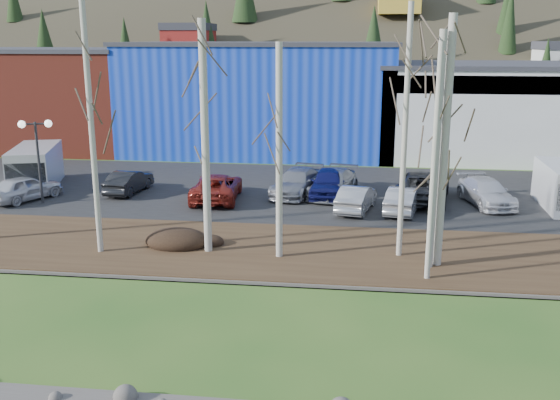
# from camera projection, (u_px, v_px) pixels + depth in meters

# --- Properties ---
(river) EXTENTS (80.00, 8.00, 0.90)m
(river) POSITION_uv_depth(u_px,v_px,m) (301.00, 336.00, 18.50)
(river) COLOR #111B31
(river) RESTS_ON ground
(far_bank_rocks) EXTENTS (80.00, 0.80, 0.46)m
(far_bank_rocks) POSITION_uv_depth(u_px,v_px,m) (312.00, 283.00, 22.44)
(far_bank_rocks) COLOR #47423D
(far_bank_rocks) RESTS_ON ground
(far_bank) EXTENTS (80.00, 7.00, 0.15)m
(far_bank) POSITION_uv_depth(u_px,v_px,m) (318.00, 252.00, 25.49)
(far_bank) COLOR #382616
(far_bank) RESTS_ON ground
(parking_lot) EXTENTS (80.00, 14.00, 0.14)m
(parking_lot) POSITION_uv_depth(u_px,v_px,m) (330.00, 192.00, 35.58)
(parking_lot) COLOR black
(parking_lot) RESTS_ON ground
(building_brick) EXTENTS (16.32, 12.24, 7.80)m
(building_brick) POSITION_uv_depth(u_px,v_px,m) (45.00, 97.00, 50.95)
(building_brick) COLOR maroon
(building_brick) RESTS_ON ground
(building_blue) EXTENTS (20.40, 12.24, 8.30)m
(building_blue) POSITION_uv_depth(u_px,v_px,m) (263.00, 96.00, 48.72)
(building_blue) COLOR #0D31B5
(building_blue) RESTS_ON ground
(building_white) EXTENTS (18.36, 12.24, 6.80)m
(building_white) POSITION_uv_depth(u_px,v_px,m) (500.00, 109.00, 46.72)
(building_white) COLOR silver
(building_white) RESTS_ON ground
(dirt_mound) EXTENTS (2.69, 1.90, 0.53)m
(dirt_mound) POSITION_uv_depth(u_px,v_px,m) (177.00, 239.00, 26.07)
(dirt_mound) COLOR black
(dirt_mound) RESTS_ON far_bank
(birch_1) EXTENTS (0.23, 0.23, 10.44)m
(birch_1) POSITION_uv_depth(u_px,v_px,m) (91.00, 123.00, 24.10)
(birch_1) COLOR beige
(birch_1) RESTS_ON far_bank
(birch_2) EXTENTS (0.31, 0.31, 9.14)m
(birch_2) POSITION_uv_depth(u_px,v_px,m) (205.00, 140.00, 24.34)
(birch_2) COLOR beige
(birch_2) RESTS_ON far_bank
(birch_3) EXTENTS (0.26, 0.26, 8.29)m
(birch_3) POSITION_uv_depth(u_px,v_px,m) (279.00, 153.00, 23.79)
(birch_3) COLOR beige
(birch_3) RESTS_ON far_bank
(birch_4) EXTENTS (0.22, 0.22, 9.72)m
(birch_4) POSITION_uv_depth(u_px,v_px,m) (405.00, 134.00, 23.74)
(birch_4) COLOR beige
(birch_4) RESTS_ON far_bank
(birch_5) EXTENTS (0.20, 0.20, 8.31)m
(birch_5) POSITION_uv_depth(u_px,v_px,m) (434.00, 165.00, 21.52)
(birch_5) COLOR beige
(birch_5) RESTS_ON far_bank
(birch_6) EXTENTS (0.31, 0.31, 9.27)m
(birch_6) POSITION_uv_depth(u_px,v_px,m) (445.00, 145.00, 22.77)
(birch_6) COLOR beige
(birch_6) RESTS_ON far_bank
(birch_7) EXTENTS (0.28, 0.28, 8.72)m
(birch_7) POSITION_uv_depth(u_px,v_px,m) (436.00, 153.00, 22.61)
(birch_7) COLOR beige
(birch_7) RESTS_ON far_bank
(street_lamp) EXTENTS (1.59, 0.82, 4.38)m
(street_lamp) POSITION_uv_depth(u_px,v_px,m) (36.00, 138.00, 32.00)
(street_lamp) COLOR #262628
(street_lamp) RESTS_ON parking_lot
(car_0) EXTENTS (3.17, 4.32, 1.37)m
(car_0) POSITION_uv_depth(u_px,v_px,m) (25.00, 188.00, 33.27)
(car_0) COLOR silver
(car_0) RESTS_ON parking_lot
(car_1) EXTENTS (1.71, 3.98, 1.28)m
(car_1) POSITION_uv_depth(u_px,v_px,m) (129.00, 182.00, 34.93)
(car_1) COLOR black
(car_1) RESTS_ON parking_lot
(car_2) EXTENTS (2.72, 5.23, 1.41)m
(car_2) POSITION_uv_depth(u_px,v_px,m) (217.00, 187.00, 33.39)
(car_2) COLOR maroon
(car_2) RESTS_ON parking_lot
(car_3) EXTENTS (3.04, 5.16, 1.40)m
(car_3) POSITION_uv_depth(u_px,v_px,m) (297.00, 182.00, 34.49)
(car_3) COLOR gray
(car_3) RESTS_ON parking_lot
(car_4) EXTENTS (2.14, 4.61, 1.53)m
(car_4) POSITION_uv_depth(u_px,v_px,m) (329.00, 183.00, 34.10)
(car_4) COLOR #131656
(car_4) RESTS_ON parking_lot
(car_5) EXTENTS (2.17, 4.15, 1.30)m
(car_5) POSITION_uv_depth(u_px,v_px,m) (356.00, 198.00, 31.28)
(car_5) COLOR #A8A9AB
(car_5) RESTS_ON parking_lot
(car_6) EXTENTS (3.57, 6.13, 1.60)m
(car_6) POSITION_uv_depth(u_px,v_px,m) (422.00, 186.00, 33.22)
(car_6) COLOR #2A2A2C
(car_6) RESTS_ON parking_lot
(car_7) EXTENTS (2.82, 4.87, 1.33)m
(car_7) POSITION_uv_depth(u_px,v_px,m) (486.00, 192.00, 32.42)
(car_7) COLOR silver
(car_7) RESTS_ON parking_lot
(car_8) EXTENTS (3.04, 5.16, 1.40)m
(car_8) POSITION_uv_depth(u_px,v_px,m) (333.00, 183.00, 34.24)
(car_8) COLOR gray
(car_8) RESTS_ON parking_lot
(car_9) EXTENTS (2.17, 4.15, 1.30)m
(car_9) POSITION_uv_depth(u_px,v_px,m) (403.00, 199.00, 31.00)
(car_9) COLOR #A8A9AB
(car_9) RESTS_ON parking_lot
(van_grey) EXTENTS (3.65, 5.73, 2.33)m
(van_grey) POSITION_uv_depth(u_px,v_px,m) (35.00, 167.00, 36.13)
(van_grey) COLOR #BBBEBF
(van_grey) RESTS_ON parking_lot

